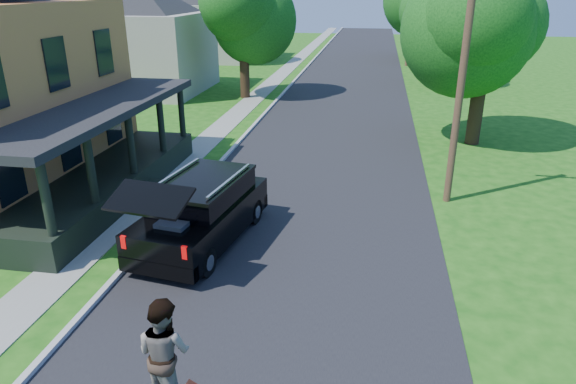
% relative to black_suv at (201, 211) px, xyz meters
% --- Properties ---
extents(ground, '(140.00, 140.00, 0.00)m').
position_rel_black_suv_xyz_m(ground, '(2.57, -3.32, -0.94)').
color(ground, '#174F0F').
rests_on(ground, ground).
extents(street, '(8.00, 120.00, 0.02)m').
position_rel_black_suv_xyz_m(street, '(2.57, 16.68, -0.94)').
color(street, black).
rests_on(street, ground).
extents(curb, '(0.15, 120.00, 0.12)m').
position_rel_black_suv_xyz_m(curb, '(-1.48, 16.68, -0.94)').
color(curb, '#AAAAA4').
rests_on(curb, ground).
extents(sidewalk, '(1.30, 120.00, 0.03)m').
position_rel_black_suv_xyz_m(sidewalk, '(-3.03, 16.68, -0.94)').
color(sidewalk, gray).
rests_on(sidewalk, ground).
extents(front_walk, '(6.50, 1.20, 0.03)m').
position_rel_black_suv_xyz_m(front_walk, '(-6.93, 2.68, -0.94)').
color(front_walk, gray).
rests_on(front_walk, ground).
extents(neighbor_house_mid, '(12.78, 12.78, 8.30)m').
position_rel_black_suv_xyz_m(neighbor_house_mid, '(-10.93, 20.68, 3.25)').
color(neighbor_house_mid, '#A49E91').
rests_on(neighbor_house_mid, ground).
extents(neighbor_house_far, '(12.78, 12.78, 8.30)m').
position_rel_black_suv_xyz_m(neighbor_house_far, '(-10.93, 36.68, 3.25)').
color(neighbor_house_far, '#A49E91').
rests_on(neighbor_house_far, ground).
extents(black_suv, '(2.73, 5.51, 2.46)m').
position_rel_black_suv_xyz_m(black_suv, '(0.00, 0.00, 0.00)').
color(black_suv, black).
rests_on(black_suv, ground).
extents(skateboarder, '(1.11, 1.00, 1.87)m').
position_rel_black_suv_xyz_m(skateboarder, '(1.57, -6.32, 0.57)').
color(skateboarder, black).
rests_on(skateboarder, ground).
extents(tree_left_mid, '(5.74, 5.40, 8.10)m').
position_rel_black_suv_xyz_m(tree_left_mid, '(-3.71, 19.49, 4.48)').
color(tree_left_mid, black).
rests_on(tree_left_mid, ground).
extents(tree_left_far, '(6.96, 6.79, 7.97)m').
position_rel_black_suv_xyz_m(tree_left_far, '(-8.47, 34.52, 4.06)').
color(tree_left_far, black).
rests_on(tree_left_far, ground).
extents(tree_right_near, '(6.38, 5.99, 8.46)m').
position_rel_black_suv_xyz_m(tree_right_near, '(8.92, 11.33, 4.64)').
color(tree_right_near, black).
rests_on(tree_right_near, ground).
extents(tree_right_mid, '(5.52, 5.65, 7.57)m').
position_rel_black_suv_xyz_m(tree_right_mid, '(8.86, 25.97, 4.10)').
color(tree_right_mid, black).
rests_on(tree_right_mid, ground).
extents(utility_pole_near, '(1.45, 0.24, 8.00)m').
position_rel_black_suv_xyz_m(utility_pole_near, '(7.07, 4.20, 3.19)').
color(utility_pole_near, '#432D1F').
rests_on(utility_pole_near, ground).
extents(utility_pole_far, '(1.73, 0.65, 10.67)m').
position_rel_black_suv_xyz_m(utility_pole_far, '(7.07, 35.20, 4.56)').
color(utility_pole_far, '#432D1F').
rests_on(utility_pole_far, ground).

